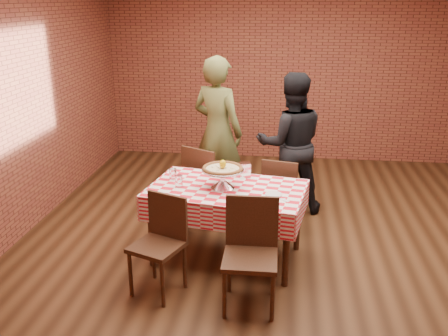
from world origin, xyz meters
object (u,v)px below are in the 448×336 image
Objects in this scene: table at (227,223)px; chair_far_left at (209,183)px; pizza_stand at (223,178)px; chair_far_right at (282,194)px; diner_black at (291,144)px; condiment_caddy at (245,170)px; pizza at (223,169)px; diner_olive at (218,132)px; water_glass_left at (179,181)px; water_glass_right at (173,174)px; chair_near_left at (157,248)px; chair_near_right at (250,257)px.

chair_far_left is at bearing 109.82° from table.
chair_far_right is at bearing 50.77° from pizza_stand.
diner_black is at bearing 64.52° from table.
chair_far_left is at bearing 117.14° from condiment_caddy.
pizza reaches higher than pizza_stand.
diner_black is at bearing 63.07° from pizza_stand.
condiment_caddy is 0.08× the size of diner_olive.
pizza is 0.45m from water_glass_left.
diner_black is at bearing 50.75° from water_glass_left.
diner_olive is (-0.25, 1.43, 0.08)m from pizza_stand.
diner_black reaches higher than chair_far_right.
diner_olive is at bearing 77.54° from water_glass_right.
pizza_stand reaches higher than table.
condiment_caddy is 1.28m from chair_near_left.
pizza reaches higher than water_glass_right.
pizza is (0.00, 0.00, 0.10)m from pizza_stand.
chair_far_left is (-0.27, 0.85, -0.48)m from pizza.
diner_olive reaches higher than chair_far_left.
table is 9.48× the size of condiment_caddy.
table is 0.88m from chair_near_left.
chair_far_left is 1.09m from diner_black.
pizza_stand is at bearing 53.22° from diner_black.
chair_far_right is at bearing 79.85° from chair_near_right.
diner_black is (0.32, 2.10, 0.39)m from chair_near_right.
chair_far_right is at bearing -161.61° from chair_far_left.
chair_near_left is 1.01× the size of chair_far_right.
water_glass_right is 0.13× the size of chair_near_right.
water_glass_left is 0.71m from condiment_caddy.
chair_far_right is at bearing 74.22° from chair_near_left.
diner_olive reaches higher than water_glass_right.
chair_near_right is at bearing 71.48° from diner_black.
water_glass_left is at bearing 105.83° from chair_near_left.
chair_far_left is 0.74m from diner_olive.
pizza_stand reaches higher than chair_far_left.
chair_near_right is 1.07× the size of chair_far_right.
chair_near_left is 1.57m from chair_far_left.
water_glass_left is at bearing -61.69° from water_glass_right.
chair_near_right is 0.50× the size of diner_olive.
pizza reaches higher than chair_far_right.
water_glass_right is at bearing 103.57° from diner_olive.
pizza_stand is at bearing -16.33° from water_glass_right.
chair_far_right is (1.07, 1.41, -0.01)m from chair_near_left.
water_glass_left is 1.48m from diner_olive.
condiment_caddy is 1.20m from diner_olive.
water_glass_left is at bearing -175.32° from pizza_stand.
water_glass_right is (-0.57, 0.15, 0.44)m from table.
water_glass_left is at bearing -175.74° from table.
water_glass_right is (-0.10, 0.19, 0.00)m from water_glass_left.
condiment_caddy is (0.61, 0.35, 0.02)m from water_glass_left.
chair_far_left is at bearing 114.01° from diner_olive.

